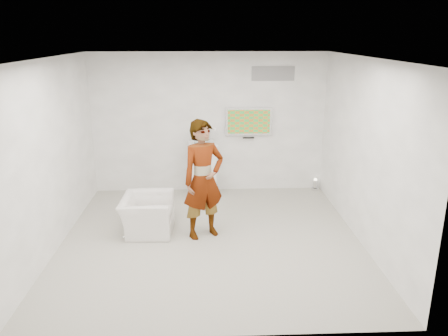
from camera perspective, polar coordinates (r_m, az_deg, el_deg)
The scene contains 10 objects.
room at distance 6.99m, azimuth -1.80°, elevation 1.81°, with size 5.01×5.01×3.00m.
tv at distance 9.41m, azimuth 3.24°, elevation 6.10°, with size 1.00×0.08×0.60m, color silver.
logo_decal at distance 9.37m, azimuth 6.43°, elevation 12.16°, with size 0.90×0.02×0.30m, color gray.
person at distance 7.29m, azimuth -2.71°, elevation -1.53°, with size 0.74×0.49×2.03m, color silver.
armchair at distance 7.80m, azimuth -9.98°, elevation -5.97°, with size 0.98×0.86×0.64m, color silver.
pedestal at distance 9.29m, azimuth -2.78°, elevation -0.20°, with size 0.56×0.56×1.16m, color white.
floor_uplight at distance 9.94m, azimuth 11.82°, elevation -2.11°, with size 0.17×0.17×0.26m, color silver.
vitrine at distance 9.10m, azimuth -2.85°, elevation 4.24°, with size 0.32×0.32×0.32m, color white.
console at distance 9.11m, azimuth -2.85°, elevation 4.00°, with size 0.05×0.17×0.24m, color white.
wii_remote at distance 7.31m, azimuth -1.58°, elevation 5.14°, with size 0.04×0.14×0.04m, color white.
Camera 1 is at (-0.06, -6.74, 3.34)m, focal length 35.00 mm.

